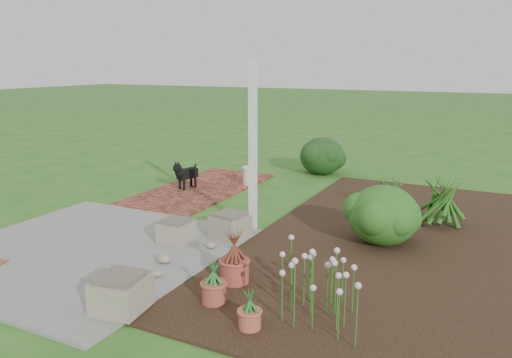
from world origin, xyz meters
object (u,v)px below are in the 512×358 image
at_px(stone_trough_near, 121,294).
at_px(black_dog, 185,173).
at_px(evergreen_shrub, 383,214).
at_px(cream_ceramic_urn, 249,176).

height_order(stone_trough_near, black_dog, black_dog).
distance_m(black_dog, evergreen_shrub, 4.32).
bearing_deg(evergreen_shrub, stone_trough_near, -120.98).
xyz_separation_m(stone_trough_near, black_dog, (-2.25, 4.38, 0.16)).
distance_m(stone_trough_near, cream_ceramic_urn, 5.42).
height_order(black_dog, cream_ceramic_urn, black_dog).
bearing_deg(cream_ceramic_urn, black_dog, -137.39).
bearing_deg(evergreen_shrub, black_dog, 163.11).
bearing_deg(evergreen_shrub, cream_ceramic_urn, 146.16).
bearing_deg(black_dog, cream_ceramic_urn, 56.46).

